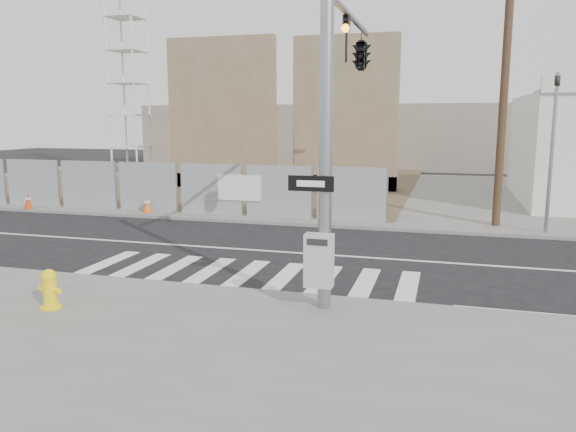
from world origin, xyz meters
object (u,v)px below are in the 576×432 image
(signal_pole, at_px, (351,78))
(traffic_cone_d, at_px, (327,209))
(traffic_cone_b, at_px, (28,201))
(fire_hydrant, at_px, (50,289))
(traffic_cone_c, at_px, (147,205))
(crane_tower, at_px, (126,36))

(signal_pole, distance_m, traffic_cone_d, 8.58)
(traffic_cone_b, bearing_deg, fire_hydrant, -47.95)
(signal_pole, relative_size, traffic_cone_c, 10.42)
(traffic_cone_b, distance_m, traffic_cone_c, 5.43)
(traffic_cone_d, bearing_deg, signal_pole, -74.02)
(fire_hydrant, height_order, traffic_cone_c, fire_hydrant)
(crane_tower, bearing_deg, traffic_cone_d, -37.59)
(crane_tower, xyz_separation_m, fire_hydrant, (12.27, -23.35, -8.51))
(fire_hydrant, bearing_deg, traffic_cone_c, 132.96)
(fire_hydrant, relative_size, traffic_cone_d, 1.03)
(crane_tower, bearing_deg, signal_pole, -47.43)
(traffic_cone_b, bearing_deg, traffic_cone_d, 3.99)
(signal_pole, relative_size, crane_tower, 0.39)
(signal_pole, relative_size, fire_hydrant, 8.77)
(traffic_cone_c, relative_size, traffic_cone_d, 0.87)
(fire_hydrant, xyz_separation_m, traffic_cone_c, (-4.12, 10.97, -0.07))
(traffic_cone_b, height_order, traffic_cone_d, traffic_cone_d)
(signal_pole, height_order, traffic_cone_b, signal_pole)
(crane_tower, bearing_deg, fire_hydrant, -62.28)
(fire_hydrant, bearing_deg, traffic_cone_b, 154.42)
(signal_pole, bearing_deg, crane_tower, 132.57)
(signal_pole, distance_m, fire_hydrant, 8.00)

